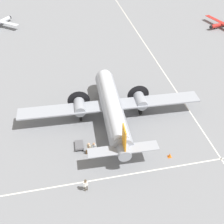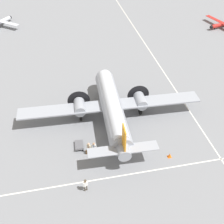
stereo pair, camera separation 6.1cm
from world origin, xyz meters
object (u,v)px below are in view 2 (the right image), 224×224
(suitcase_near_door, at_px, (87,152))
(baggage_cart, at_px, (79,145))
(crew_foreground, at_px, (85,184))
(airliner_main, at_px, (111,105))
(traffic_cone, at_px, (170,155))
(passenger_boarding, at_px, (94,147))
(ramp_agent, at_px, (89,147))
(light_aircraft_distant, at_px, (223,24))

(suitcase_near_door, distance_m, baggage_cart, 1.58)
(crew_foreground, bearing_deg, airliner_main, 44.25)
(airliner_main, relative_size, crew_foreground, 14.49)
(crew_foreground, xyz_separation_m, traffic_cone, (10.51, 2.70, -0.80))
(traffic_cone, bearing_deg, passenger_boarding, 164.64)
(airliner_main, height_order, traffic_cone, airliner_main)
(passenger_boarding, height_order, traffic_cone, passenger_boarding)
(airliner_main, xyz_separation_m, traffic_cone, (5.50, -8.12, -2.33))
(baggage_cart, relative_size, traffic_cone, 2.96)
(airliner_main, height_order, suitcase_near_door, airliner_main)
(airliner_main, relative_size, ramp_agent, 14.10)
(ramp_agent, distance_m, suitcase_near_door, 0.83)
(traffic_cone, bearing_deg, baggage_cart, 159.86)
(ramp_agent, distance_m, baggage_cart, 1.91)
(passenger_boarding, xyz_separation_m, light_aircraft_distant, (34.27, 31.84, -0.28))
(baggage_cart, height_order, traffic_cone, traffic_cone)
(baggage_cart, bearing_deg, crew_foreground, -176.73)
(crew_foreground, distance_m, ramp_agent, 5.34)
(crew_foreground, relative_size, light_aircraft_distant, 0.17)
(crew_foreground, distance_m, suitcase_near_door, 5.35)
(suitcase_near_door, xyz_separation_m, traffic_cone, (9.68, -2.52, -0.01))
(crew_foreground, bearing_deg, traffic_cone, -6.49)
(suitcase_near_door, bearing_deg, passenger_boarding, -6.33)
(airliner_main, xyz_separation_m, light_aircraft_distant, (30.96, 26.14, -1.79))
(crew_foreground, height_order, traffic_cone, crew_foreground)
(passenger_boarding, height_order, baggage_cart, passenger_boarding)
(suitcase_near_door, relative_size, light_aircraft_distant, 0.06)
(suitcase_near_door, distance_m, light_aircraft_distant, 47.36)
(crew_foreground, relative_size, baggage_cart, 0.96)
(ramp_agent, bearing_deg, crew_foreground, 120.96)
(ramp_agent, bearing_deg, light_aircraft_distant, -94.93)
(passenger_boarding, height_order, suitcase_near_door, passenger_boarding)
(baggage_cart, bearing_deg, airliner_main, -46.48)
(ramp_agent, height_order, traffic_cone, ramp_agent)
(baggage_cart, bearing_deg, ramp_agent, -137.37)
(light_aircraft_distant, bearing_deg, airliner_main, 25.31)
(passenger_boarding, bearing_deg, light_aircraft_distant, -118.51)
(airliner_main, distance_m, suitcase_near_door, 7.36)
(airliner_main, distance_m, traffic_cone, 10.08)
(passenger_boarding, xyz_separation_m, suitcase_near_door, (-0.86, 0.10, -0.80))
(airliner_main, distance_m, crew_foreground, 12.02)
(crew_foreground, bearing_deg, ramp_agent, 57.29)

